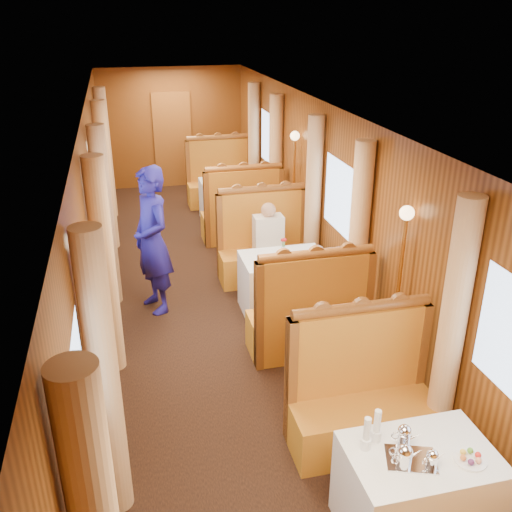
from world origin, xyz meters
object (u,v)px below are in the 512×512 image
object	(u,v)px
tea_tray	(411,459)
fruit_plate	(470,458)
teapot_right	(432,461)
teapot_back	(404,438)
rose_vase_mid	(284,244)
steward	(152,241)
banquette_mid_aft	(264,250)
table_far	(230,201)
banquette_mid_fwd	(309,320)
teapot_left	(404,459)
table_mid	(283,284)
banquette_far_fwd	(242,216)
table_near	(416,493)
passenger	(269,236)
banquette_far_aft	(220,183)
rose_vase_far	(230,171)
banquette_near_aft	(361,401)

from	to	relation	value
tea_tray	fruit_plate	bearing A→B (deg)	-13.93
teapot_right	teapot_back	bearing A→B (deg)	106.29
rose_vase_mid	steward	bearing A→B (deg)	164.61
banquette_mid_aft	steward	bearing A→B (deg)	-160.19
steward	rose_vase_mid	bearing A→B (deg)	54.00
table_far	rose_vase_mid	xyz separation A→B (m)	(-0.01, -3.49, 0.55)
teapot_right	banquette_mid_fwd	bearing A→B (deg)	84.98
teapot_left	fruit_plate	world-z (taller)	teapot_left
steward	table_mid	bearing A→B (deg)	53.73
banquette_mid_fwd	fruit_plate	distance (m)	2.67
rose_vase_mid	banquette_far_fwd	bearing A→B (deg)	89.87
banquette_mid_aft	teapot_right	distance (m)	4.67
table_near	passenger	world-z (taller)	passenger
banquette_far_aft	rose_vase_mid	size ratio (longest dim) A/B	3.72
banquette_mid_aft	rose_vase_mid	size ratio (longest dim) A/B	3.72
banquette_far_fwd	fruit_plate	size ratio (longest dim) A/B	5.88
teapot_back	teapot_left	bearing A→B (deg)	-96.95
table_near	banquette_mid_aft	xyz separation A→B (m)	(0.00, 4.51, 0.05)
teapot_right	rose_vase_mid	size ratio (longest dim) A/B	0.38
banquette_mid_aft	banquette_far_fwd	distance (m)	1.47
teapot_left	rose_vase_far	size ratio (longest dim) A/B	0.49
rose_vase_far	steward	bearing A→B (deg)	-117.44
teapot_left	rose_vase_far	world-z (taller)	rose_vase_far
table_near	banquette_far_aft	bearing A→B (deg)	90.00
table_far	teapot_back	distance (m)	6.92
steward	passenger	xyz separation A→B (m)	(1.58, 0.30, -0.20)
table_far	rose_vase_far	bearing A→B (deg)	-108.70
table_near	banquette_far_aft	size ratio (longest dim) A/B	0.78
table_mid	banquette_far_aft	size ratio (longest dim) A/B	0.78
teapot_right	rose_vase_mid	xyz separation A→B (m)	(0.01, 3.65, 0.12)
banquette_near_aft	banquette_far_aft	world-z (taller)	same
banquette_near_aft	rose_vase_far	xyz separation A→B (m)	(-0.01, 5.97, 0.50)
rose_vase_mid	table_mid	bearing A→B (deg)	-59.90
table_near	teapot_left	world-z (taller)	teapot_left
table_near	rose_vase_mid	xyz separation A→B (m)	(-0.01, 3.51, 0.55)
table_near	teapot_left	distance (m)	0.50
banquette_mid_fwd	steward	xyz separation A→B (m)	(-1.58, 1.46, 0.52)
teapot_right	steward	distance (m)	4.38
rose_vase_far	rose_vase_mid	bearing A→B (deg)	-89.98
banquette_mid_fwd	banquette_mid_aft	world-z (taller)	same
table_far	tea_tray	xyz separation A→B (m)	(-0.11, -7.05, 0.38)
passenger	banquette_mid_aft	bearing A→B (deg)	90.00
banquette_mid_fwd	banquette_mid_aft	bearing A→B (deg)	90.00
banquette_near_aft	fruit_plate	world-z (taller)	banquette_near_aft
teapot_left	passenger	bearing A→B (deg)	85.12
table_near	table_mid	distance (m)	3.50
tea_tray	rose_vase_far	world-z (taller)	rose_vase_far
banquette_far_aft	banquette_mid_fwd	bearing A→B (deg)	-90.00
table_near	teapot_right	distance (m)	0.45
banquette_near_aft	banquette_far_fwd	xyz separation A→B (m)	(0.00, 4.97, 0.00)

